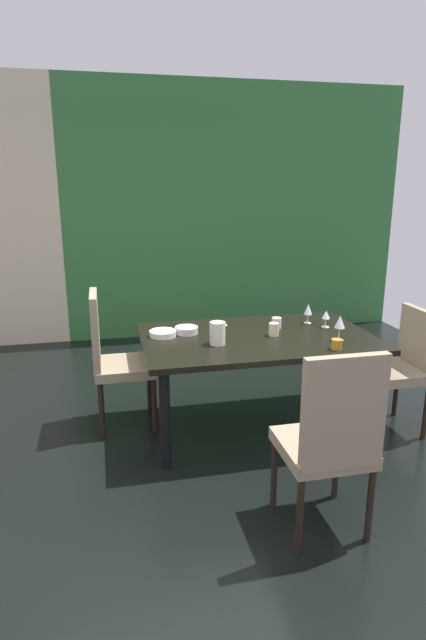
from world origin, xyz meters
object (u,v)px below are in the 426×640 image
at_px(chair_right_near, 401,363).
at_px(cup_near_window, 276,323).
at_px(chair_head_near, 331,437).
at_px(wine_glass_corner, 326,315).
at_px(wine_glass_near_shelf, 308,310).
at_px(serving_bowl_right, 187,330).
at_px(wine_glass_front, 340,323).
at_px(serving_bowl_left, 163,333).
at_px(dining_table, 257,346).
at_px(pitcher_south, 218,333).
at_px(chair_left_far, 113,354).
at_px(cup_east, 274,329).
at_px(cup_west, 337,344).

relative_size(chair_right_near, cup_near_window, 11.26).
xyz_separation_m(chair_head_near, wine_glass_corner, (0.57, 1.33, 0.25)).
relative_size(chair_head_near, wine_glass_near_shelf, 6.64).
bearing_deg(chair_head_near, serving_bowl_right, 109.38).
relative_size(chair_right_near, chair_head_near, 0.89).
xyz_separation_m(wine_glass_front, wine_glass_corner, (0.05, 0.32, -0.04)).
relative_size(serving_bowl_left, cup_near_window, 2.39).
distance_m(dining_table, pitcher_south, 0.38).
relative_size(dining_table, cup_near_window, 20.48).
bearing_deg(chair_left_far, wine_glass_front, 72.39).
bearing_deg(wine_glass_front, chair_right_near, -3.48).
xyz_separation_m(wine_glass_front, cup_east, (-0.41, 0.21, -0.08)).
bearing_deg(pitcher_south, cup_west, -20.42).
relative_size(cup_west, pitcher_south, 0.46).
height_order(dining_table, wine_glass_front, wine_glass_front).
bearing_deg(wine_glass_front, cup_near_window, 130.19).
bearing_deg(cup_near_window, serving_bowl_right, 179.34).
height_order(chair_left_far, cup_east, chair_left_far).
xyz_separation_m(chair_right_near, wine_glass_near_shelf, (-0.53, 0.49, 0.30)).
distance_m(chair_left_far, serving_bowl_left, 0.42).
distance_m(wine_glass_near_shelf, wine_glass_front, 0.46).
relative_size(dining_table, serving_bowl_right, 9.80).
bearing_deg(wine_glass_corner, cup_west, -106.88).
xyz_separation_m(dining_table, serving_bowl_right, (-0.49, 0.16, 0.10)).
relative_size(serving_bowl_right, cup_west, 2.31).
bearing_deg(wine_glass_corner, dining_table, -171.04).
bearing_deg(dining_table, pitcher_south, -157.64).
relative_size(wine_glass_near_shelf, wine_glass_front, 0.86).
xyz_separation_m(wine_glass_near_shelf, wine_glass_front, (0.04, -0.46, 0.02)).
distance_m(wine_glass_near_shelf, pitcher_south, 0.89).
relative_size(chair_left_far, wine_glass_near_shelf, 6.63).
relative_size(wine_glass_corner, cup_near_window, 1.63).
xyz_separation_m(chair_left_far, pitcher_south, (0.71, -0.40, 0.24)).
distance_m(chair_left_far, wine_glass_front, 1.66).
distance_m(wine_glass_near_shelf, serving_bowl_left, 1.16).
distance_m(wine_glass_front, cup_east, 0.47).
xyz_separation_m(chair_right_near, wine_glass_front, (-0.49, 0.03, 0.33)).
bearing_deg(chair_left_far, cup_west, 65.16).
distance_m(wine_glass_near_shelf, cup_west, 0.65).
relative_size(dining_table, wine_glass_corner, 12.57).
bearing_deg(cup_west, cup_near_window, 111.42).
bearing_deg(pitcher_south, cup_near_window, 28.59).
height_order(wine_glass_near_shelf, cup_west, wine_glass_near_shelf).
height_order(wine_glass_corner, serving_bowl_left, wine_glass_corner).
height_order(chair_right_near, cup_near_window, chair_right_near).
bearing_deg(wine_glass_near_shelf, cup_near_window, -165.54).
bearing_deg(wine_glass_front, dining_table, 156.24).
bearing_deg(wine_glass_corner, chair_right_near, -38.46).
height_order(chair_right_near, wine_glass_corner, chair_right_near).
relative_size(wine_glass_corner, serving_bowl_left, 0.68).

